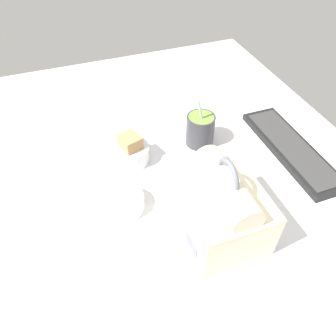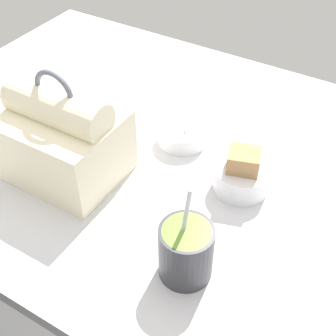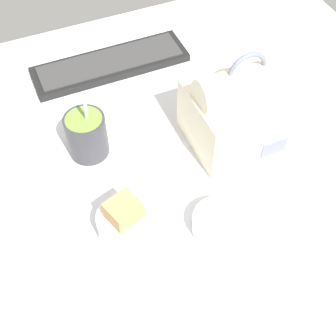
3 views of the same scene
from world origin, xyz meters
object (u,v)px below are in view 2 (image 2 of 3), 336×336
(soup_cup, at_px, (186,251))
(lunch_bag, at_px, (63,138))
(bento_bowl_sandwich, at_px, (242,175))
(bento_bowl_snacks, at_px, (182,134))

(soup_cup, bearing_deg, lunch_bag, -15.67)
(bento_bowl_sandwich, bearing_deg, soup_cup, 90.93)
(bento_bowl_sandwich, relative_size, bento_bowl_snacks, 1.00)
(lunch_bag, bearing_deg, bento_bowl_sandwich, -156.99)
(bento_bowl_snacks, bearing_deg, lunch_bag, 53.74)
(lunch_bag, relative_size, bento_bowl_snacks, 2.18)
(lunch_bag, height_order, soup_cup, lunch_bag)
(lunch_bag, distance_m, bento_bowl_sandwich, 0.33)
(lunch_bag, xyz_separation_m, bento_bowl_sandwich, (-0.30, -0.13, -0.05))
(soup_cup, xyz_separation_m, bento_bowl_sandwich, (0.00, -0.21, -0.02))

